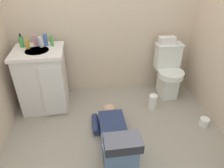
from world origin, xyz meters
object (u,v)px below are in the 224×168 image
Objects in this scene: soap_dispenser at (21,42)px; bottle_pink at (35,40)px; tissue_box at (167,40)px; toilet at (168,72)px; bottle_amber at (27,44)px; faucet at (38,42)px; vanity_cabinet at (43,79)px; person_plumber at (115,136)px; bottle_clear at (41,42)px; bottle_blue at (46,40)px; paper_towel_roll at (153,102)px; bottle_green at (52,40)px; toilet_paper_roll at (204,122)px.

bottle_pink is at bearing 10.88° from soap_dispenser.
tissue_box is 1.33× the size of soap_dispenser.
bottle_amber is (-1.83, 0.01, 0.51)m from toilet.
faucet is 0.04m from bottle_pink.
person_plumber is (0.80, -0.88, -0.24)m from vanity_cabinet.
faucet is at bearing 127.32° from bottle_clear.
soap_dispenser is 1.12× the size of bottle_blue.
bottle_amber is (-0.12, 0.06, 0.45)m from vanity_cabinet.
bottle_amber reaches higher than vanity_cabinet.
toilet is 3.71× the size of paper_towel_roll.
faucet is at bearing 177.00° from toilet.
bottle_blue is at bearing 55.16° from vanity_cabinet.
bottle_green is at bearing 177.89° from toilet.
toilet_paper_roll is at bearing -22.97° from bottle_pink.
bottle_green is 1.52m from paper_towel_roll.
bottle_green is (0.17, -0.03, 0.02)m from faucet.
bottle_clear is (0.07, -0.06, -0.00)m from bottle_pink.
soap_dispenser reaches higher than bottle_amber.
bottle_clear is 2.21m from toilet_paper_roll.
vanity_cabinet is 6.02× the size of bottle_pink.
bottle_green is at bearing 34.69° from vanity_cabinet.
bottle_blue is 1.08× the size of bottle_green.
bottle_clear reaches higher than toilet.
bottle_green is (0.16, 0.11, 0.47)m from vanity_cabinet.
bottle_clear reaches higher than tissue_box.
toilet is 4.52× the size of soap_dispenser.
bottle_clear is 1.62m from paper_towel_roll.
bottle_green reaches higher than bottle_clear.
bottle_clear is 0.63× the size of paper_towel_roll.
bottle_amber is 0.22m from bottle_blue.
toilet is 3.41× the size of tissue_box.
tissue_box is 1.58m from bottle_blue.
vanity_cabinet is at bearing -76.17° from bottle_pink.
person_plumber is 7.81× the size of bottle_pink.
faucet is 0.91× the size of toilet_paper_roll.
faucet is 0.73× the size of bottle_pink.
vanity_cabinet is 5.53× the size of bottle_blue.
vanity_cabinet is 0.48m from bottle_clear.
bottle_amber is (-0.92, 0.94, 0.70)m from person_plumber.
toilet_paper_roll is at bearing -23.09° from faucet.
bottle_blue is (0.09, -0.02, 0.02)m from faucet.
toilet is at bearing 1.88° from vanity_cabinet.
tissue_box reaches higher than person_plumber.
bottle_clear reaches higher than bottle_amber.
bottle_green is (0.13, 0.02, 0.01)m from bottle_clear.
bottle_clear is (0.04, 0.09, 0.46)m from vanity_cabinet.
bottle_blue reaches higher than person_plumber.
toilet is at bearing -1.29° from bottle_clear.
toilet_paper_roll is at bearing -38.57° from paper_towel_roll.
toilet_paper_roll is (1.94, -0.68, -0.37)m from vanity_cabinet.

